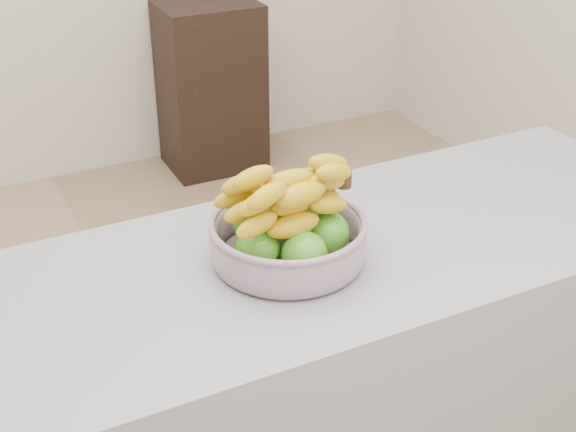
% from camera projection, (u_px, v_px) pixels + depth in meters
% --- Properties ---
extents(cabinet, '(0.46, 0.38, 0.82)m').
position_uv_depth(cabinet, '(211.00, 87.00, 3.90)').
color(cabinet, black).
rests_on(cabinet, ground).
extents(fruit_bowl, '(0.31, 0.31, 0.20)m').
position_uv_depth(fruit_bowl, '(288.00, 232.00, 1.57)').
color(fruit_bowl, '#AAB9CC').
rests_on(fruit_bowl, counter).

